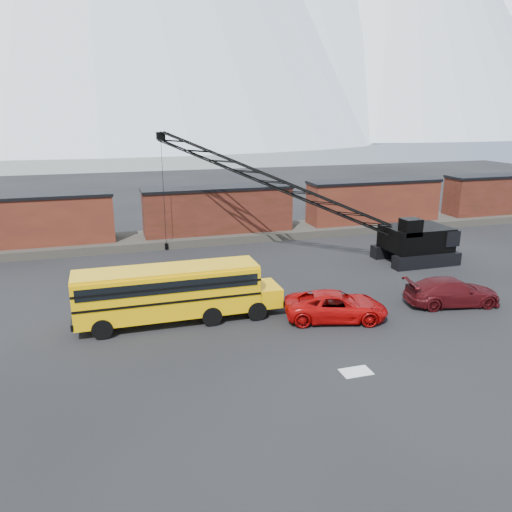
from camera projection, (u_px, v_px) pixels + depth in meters
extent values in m
plane|color=black|center=(311.00, 337.00, 26.22)|extent=(160.00, 160.00, 0.00)
cone|color=white|center=(503.00, 20.00, 340.68)|extent=(220.00, 220.00, 150.00)
cone|color=white|center=(173.00, 3.00, 310.13)|extent=(240.00, 240.00, 160.00)
cube|color=white|center=(114.00, 111.00, 335.38)|extent=(800.00, 80.00, 24.00)
cube|color=#403C35|center=(219.00, 235.00, 46.34)|extent=(120.00, 5.00, 0.70)
cube|color=#461A14|center=(29.00, 221.00, 41.22)|extent=(13.50, 2.90, 4.00)
cube|color=black|center=(26.00, 196.00, 40.65)|extent=(13.70, 3.10, 0.25)
cube|color=black|center=(85.00, 237.00, 42.87)|extent=(2.20, 2.40, 0.60)
cube|color=#571E18|center=(218.00, 210.00, 45.69)|extent=(13.50, 2.90, 4.00)
cube|color=black|center=(218.00, 188.00, 45.12)|extent=(13.70, 3.10, 0.25)
cube|color=black|center=(173.00, 231.00, 44.99)|extent=(2.20, 2.40, 0.60)
cube|color=black|center=(262.00, 226.00, 47.33)|extent=(2.20, 2.40, 0.60)
cube|color=#461A14|center=(373.00, 202.00, 50.15)|extent=(13.50, 2.90, 4.00)
cube|color=black|center=(375.00, 181.00, 49.58)|extent=(13.70, 3.10, 0.25)
cube|color=black|center=(335.00, 221.00, 49.45)|extent=(2.20, 2.40, 0.60)
cube|color=black|center=(408.00, 216.00, 51.80)|extent=(2.20, 2.40, 0.60)
cube|color=#571E18|center=(503.00, 194.00, 54.62)|extent=(13.50, 2.90, 4.00)
cube|color=black|center=(506.00, 175.00, 54.05)|extent=(13.70, 3.10, 0.25)
cube|color=black|center=(469.00, 212.00, 53.92)|extent=(2.20, 2.40, 0.60)
cube|color=silver|center=(356.00, 372.00, 22.68)|extent=(1.40, 0.90, 0.02)
cube|color=#E2A604|center=(168.00, 292.00, 27.56)|extent=(10.00, 2.50, 2.50)
cube|color=#E2A604|center=(264.00, 294.00, 29.32)|extent=(1.60, 2.30, 1.10)
cube|color=#E2A604|center=(167.00, 270.00, 27.20)|extent=(10.00, 2.30, 0.18)
cube|color=black|center=(170.00, 287.00, 26.21)|extent=(9.60, 0.05, 0.65)
cube|color=black|center=(165.00, 273.00, 28.52)|extent=(9.60, 0.05, 0.65)
cube|color=black|center=(278.00, 297.00, 29.64)|extent=(0.15, 2.45, 0.35)
cube|color=black|center=(73.00, 319.00, 26.43)|extent=(0.15, 2.50, 0.35)
cylinder|color=black|center=(102.00, 329.00, 25.85)|extent=(1.10, 0.35, 1.10)
cylinder|color=black|center=(102.00, 313.00, 27.96)|extent=(1.10, 0.35, 1.10)
cylinder|color=black|center=(212.00, 316.00, 27.47)|extent=(1.10, 0.35, 1.10)
cylinder|color=black|center=(204.00, 302.00, 29.58)|extent=(1.10, 0.35, 1.10)
cylinder|color=black|center=(257.00, 311.00, 28.19)|extent=(1.10, 0.35, 1.10)
cylinder|color=black|center=(246.00, 297.00, 30.31)|extent=(1.10, 0.35, 1.10)
imported|color=#AB0808|center=(336.00, 306.00, 28.26)|extent=(6.29, 4.10, 1.61)
imported|color=#420B0F|center=(452.00, 292.00, 30.40)|extent=(6.06, 3.30, 1.67)
cube|color=black|center=(427.00, 260.00, 37.95)|extent=(5.50, 1.00, 1.00)
cube|color=black|center=(403.00, 250.00, 40.89)|extent=(5.50, 1.00, 1.00)
cube|color=black|center=(416.00, 238.00, 39.03)|extent=(4.80, 3.60, 1.80)
cube|color=black|center=(438.00, 234.00, 39.53)|extent=(1.20, 3.80, 1.20)
cube|color=black|center=(411.00, 227.00, 37.20)|extent=(1.40, 1.20, 1.30)
cube|color=black|center=(415.00, 229.00, 36.70)|extent=(1.20, 0.06, 0.90)
cube|color=black|center=(161.00, 136.00, 40.04)|extent=(0.70, 0.50, 0.60)
cylinder|color=black|center=(164.00, 195.00, 41.37)|extent=(0.04, 0.04, 9.23)
cube|color=black|center=(166.00, 246.00, 42.60)|extent=(0.25, 0.25, 0.50)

